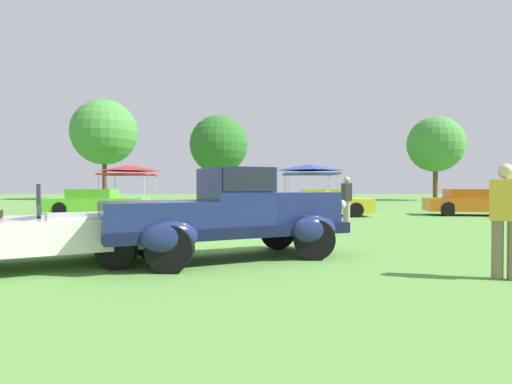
{
  "coord_description": "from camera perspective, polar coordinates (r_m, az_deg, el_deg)",
  "views": [
    {
      "loc": [
        0.36,
        -8.13,
        1.37
      ],
      "look_at": [
        0.27,
        0.92,
        1.23
      ],
      "focal_mm": 28.57,
      "sensor_mm": 36.0,
      "label": 1
    }
  ],
  "objects": [
    {
      "name": "show_car_lime",
      "position": [
        20.29,
        -21.49,
        -1.36
      ],
      "size": [
        4.59,
        1.86,
        1.22
      ],
      "color": "#60C62D",
      "rests_on": "ground_plane"
    },
    {
      "name": "show_car_yellow",
      "position": [
        18.71,
        9.53,
        -1.5
      ],
      "size": [
        4.1,
        1.74,
        1.22
      ],
      "color": "yellow",
      "rests_on": "ground_plane"
    },
    {
      "name": "canopy_tent_center_field",
      "position": [
        25.44,
        7.55,
        3.24
      ],
      "size": [
        3.23,
        3.23,
        2.71
      ],
      "color": "#B7B7BC",
      "rests_on": "ground_plane"
    },
    {
      "name": "neighbor_convertible",
      "position": [
        7.76,
        -29.13,
        -5.07
      ],
      "size": [
        4.81,
        3.61,
        1.4
      ],
      "color": "silver",
      "rests_on": "ground_plane"
    },
    {
      "name": "feature_pickup_truck",
      "position": [
        7.61,
        -3.59,
        -2.9
      ],
      "size": [
        4.67,
        3.23,
        1.7
      ],
      "color": "black",
      "rests_on": "ground_plane"
    },
    {
      "name": "treeline_mid_left",
      "position": [
        36.47,
        -5.24,
        6.62
      ],
      "size": [
        5.16,
        5.16,
        7.63
      ],
      "color": "#47331E",
      "rests_on": "ground_plane"
    },
    {
      "name": "treeline_center",
      "position": [
        42.41,
        23.85,
        6.13
      ],
      "size": [
        5.26,
        5.26,
        7.96
      ],
      "color": "brown",
      "rests_on": "ground_plane"
    },
    {
      "name": "treeline_far_left",
      "position": [
        44.26,
        -20.47,
        7.83
      ],
      "size": [
        6.58,
        6.58,
        10.08
      ],
      "color": "#47331E",
      "rests_on": "ground_plane"
    },
    {
      "name": "spectator_between_cars",
      "position": [
        6.97,
        31.57,
        -3.0
      ],
      "size": [
        0.46,
        0.38,
        1.69
      ],
      "color": "#7F7056",
      "rests_on": "ground_plane"
    },
    {
      "name": "ground_plane",
      "position": [
        8.25,
        -1.98,
        -8.67
      ],
      "size": [
        120.0,
        120.0,
        0.0
      ],
      "primitive_type": "plane",
      "color": "#568C3D"
    },
    {
      "name": "canopy_tent_left_field",
      "position": [
        27.62,
        -17.4,
        3.01
      ],
      "size": [
        3.09,
        3.09,
        2.71
      ],
      "color": "#B7B7BC",
      "rests_on": "ground_plane"
    },
    {
      "name": "show_car_orange",
      "position": [
        21.29,
        27.66,
        -1.31
      ],
      "size": [
        4.06,
        2.28,
        1.22
      ],
      "color": "orange",
      "rests_on": "ground_plane"
    },
    {
      "name": "spectator_near_truck",
      "position": [
        14.24,
        12.56,
        -0.98
      ],
      "size": [
        0.3,
        0.43,
        1.69
      ],
      "color": "#9E998E",
      "rests_on": "ground_plane"
    }
  ]
}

